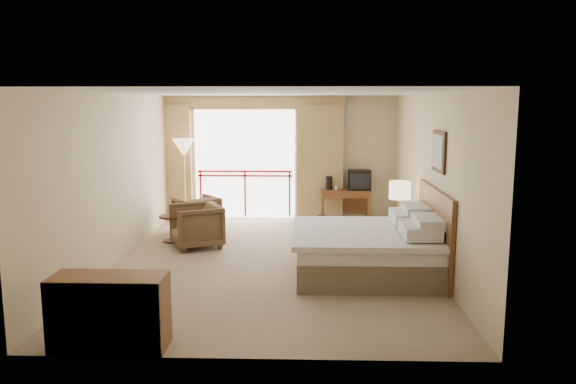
{
  "coord_description": "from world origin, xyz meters",
  "views": [
    {
      "loc": [
        0.53,
        -8.8,
        2.55
      ],
      "look_at": [
        0.25,
        0.4,
        1.08
      ],
      "focal_mm": 35.0,
      "sensor_mm": 36.0,
      "label": 1
    }
  ],
  "objects_px": {
    "nightstand": "(399,235)",
    "armchair_far": "(197,231)",
    "tv": "(360,180)",
    "armchair_near": "(197,247)",
    "floor_lamp": "(184,151)",
    "desk": "(345,196)",
    "dresser": "(109,312)",
    "table_lamp": "(400,191)",
    "wastebasket": "(322,222)",
    "side_table": "(171,224)",
    "bed": "(369,249)"
  },
  "relations": [
    {
      "from": "wastebasket",
      "to": "tv",
      "type": "bearing_deg",
      "value": 41.95
    },
    {
      "from": "side_table",
      "to": "floor_lamp",
      "type": "height_order",
      "value": "floor_lamp"
    },
    {
      "from": "desk",
      "to": "side_table",
      "type": "bearing_deg",
      "value": -147.24
    },
    {
      "from": "nightstand",
      "to": "armchair_far",
      "type": "distance_m",
      "value": 4.06
    },
    {
      "from": "armchair_near",
      "to": "dresser",
      "type": "distance_m",
      "value": 4.2
    },
    {
      "from": "floor_lamp",
      "to": "wastebasket",
      "type": "bearing_deg",
      "value": -8.94
    },
    {
      "from": "nightstand",
      "to": "armchair_near",
      "type": "relative_size",
      "value": 0.63
    },
    {
      "from": "armchair_far",
      "to": "dresser",
      "type": "bearing_deg",
      "value": 53.28
    },
    {
      "from": "desk",
      "to": "armchair_near",
      "type": "bearing_deg",
      "value": -137.98
    },
    {
      "from": "tv",
      "to": "armchair_near",
      "type": "bearing_deg",
      "value": -161.31
    },
    {
      "from": "armchair_near",
      "to": "floor_lamp",
      "type": "xyz_separation_m",
      "value": [
        -0.63,
        2.0,
        1.55
      ]
    },
    {
      "from": "desk",
      "to": "dresser",
      "type": "height_order",
      "value": "dresser"
    },
    {
      "from": "table_lamp",
      "to": "armchair_near",
      "type": "distance_m",
      "value": 3.72
    },
    {
      "from": "desk",
      "to": "tv",
      "type": "xyz_separation_m",
      "value": [
        0.3,
        -0.05,
        0.36
      ]
    },
    {
      "from": "armchair_near",
      "to": "wastebasket",
      "type": "bearing_deg",
      "value": 100.08
    },
    {
      "from": "wastebasket",
      "to": "armchair_near",
      "type": "xyz_separation_m",
      "value": [
        -2.28,
        -1.54,
        -0.14
      ]
    },
    {
      "from": "armchair_far",
      "to": "floor_lamp",
      "type": "height_order",
      "value": "floor_lamp"
    },
    {
      "from": "bed",
      "to": "desk",
      "type": "xyz_separation_m",
      "value": [
        -0.1,
        3.81,
        0.17
      ]
    },
    {
      "from": "table_lamp",
      "to": "wastebasket",
      "type": "distance_m",
      "value": 2.24
    },
    {
      "from": "tv",
      "to": "armchair_far",
      "type": "height_order",
      "value": "tv"
    },
    {
      "from": "side_table",
      "to": "floor_lamp",
      "type": "relative_size",
      "value": 0.27
    },
    {
      "from": "armchair_near",
      "to": "floor_lamp",
      "type": "relative_size",
      "value": 0.47
    },
    {
      "from": "desk",
      "to": "dresser",
      "type": "relative_size",
      "value": 0.9
    },
    {
      "from": "armchair_far",
      "to": "side_table",
      "type": "bearing_deg",
      "value": 33.99
    },
    {
      "from": "table_lamp",
      "to": "floor_lamp",
      "type": "height_order",
      "value": "floor_lamp"
    },
    {
      "from": "table_lamp",
      "to": "tv",
      "type": "relative_size",
      "value": 1.39
    },
    {
      "from": "bed",
      "to": "wastebasket",
      "type": "relative_size",
      "value": 7.71
    },
    {
      "from": "nightstand",
      "to": "armchair_far",
      "type": "relative_size",
      "value": 0.69
    },
    {
      "from": "desk",
      "to": "dresser",
      "type": "bearing_deg",
      "value": -111.72
    },
    {
      "from": "nightstand",
      "to": "side_table",
      "type": "distance_m",
      "value": 4.13
    },
    {
      "from": "wastebasket",
      "to": "dresser",
      "type": "bearing_deg",
      "value": -112.56
    },
    {
      "from": "armchair_near",
      "to": "dresser",
      "type": "relative_size",
      "value": 0.72
    },
    {
      "from": "desk",
      "to": "wastebasket",
      "type": "bearing_deg",
      "value": -121.03
    },
    {
      "from": "table_lamp",
      "to": "wastebasket",
      "type": "bearing_deg",
      "value": 129.03
    },
    {
      "from": "nightstand",
      "to": "floor_lamp",
      "type": "height_order",
      "value": "floor_lamp"
    },
    {
      "from": "floor_lamp",
      "to": "table_lamp",
      "type": "bearing_deg",
      "value": -26.03
    },
    {
      "from": "armchair_near",
      "to": "dresser",
      "type": "bearing_deg",
      "value": -25.31
    },
    {
      "from": "wastebasket",
      "to": "dresser",
      "type": "relative_size",
      "value": 0.23
    },
    {
      "from": "armchair_far",
      "to": "dresser",
      "type": "xyz_separation_m",
      "value": [
        0.14,
        -5.46,
        0.39
      ]
    },
    {
      "from": "armchair_far",
      "to": "floor_lamp",
      "type": "bearing_deg",
      "value": -100.39
    },
    {
      "from": "dresser",
      "to": "wastebasket",
      "type": "bearing_deg",
      "value": 72.06
    },
    {
      "from": "armchair_near",
      "to": "floor_lamp",
      "type": "bearing_deg",
      "value": 173.45
    },
    {
      "from": "table_lamp",
      "to": "dresser",
      "type": "distance_m",
      "value": 5.56
    },
    {
      "from": "dresser",
      "to": "desk",
      "type": "bearing_deg",
      "value": 70.65
    },
    {
      "from": "tv",
      "to": "floor_lamp",
      "type": "height_order",
      "value": "floor_lamp"
    },
    {
      "from": "table_lamp",
      "to": "armchair_far",
      "type": "height_order",
      "value": "table_lamp"
    },
    {
      "from": "bed",
      "to": "table_lamp",
      "type": "height_order",
      "value": "table_lamp"
    },
    {
      "from": "bed",
      "to": "tv",
      "type": "bearing_deg",
      "value": 86.9
    },
    {
      "from": "table_lamp",
      "to": "nightstand",
      "type": "bearing_deg",
      "value": -90.0
    },
    {
      "from": "floor_lamp",
      "to": "nightstand",
      "type": "bearing_deg",
      "value": -26.58
    }
  ]
}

